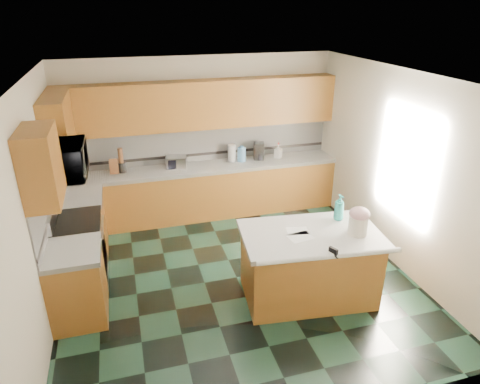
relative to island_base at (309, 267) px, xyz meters
name	(u,v)px	position (x,y,z in m)	size (l,w,h in m)	color
floor	(236,277)	(-0.77, 0.62, -0.43)	(4.60, 4.60, 0.00)	black
ceiling	(236,77)	(-0.77, 0.62, 2.27)	(4.60, 4.60, 0.00)	white
wall_back	(200,136)	(-0.77, 2.94, 0.92)	(4.60, 0.04, 2.70)	silver
wall_front	(316,302)	(-0.77, -1.70, 0.92)	(4.60, 0.04, 2.70)	silver
wall_left	(36,210)	(-3.09, 0.62, 0.92)	(0.04, 4.60, 2.70)	silver
wall_right	(397,169)	(1.55, 0.62, 0.92)	(0.04, 4.60, 2.70)	silver
back_base_cab	(206,192)	(-0.77, 2.62, 0.00)	(4.60, 0.60, 0.86)	#522D0D
back_countertop	(205,168)	(-0.77, 2.62, 0.46)	(4.60, 0.64, 0.06)	white
back_upper_cab	(201,105)	(-0.77, 2.76, 1.51)	(4.60, 0.33, 0.78)	#522D0D
back_backsplash	(201,143)	(-0.77, 2.91, 0.81)	(4.60, 0.02, 0.63)	silver
back_accent_band	(202,154)	(-0.77, 2.90, 0.61)	(4.60, 0.01, 0.05)	black
left_base_cab_rear	(84,226)	(-2.77, 1.91, 0.00)	(0.60, 0.82, 0.86)	#522D0D
left_counter_rear	(79,198)	(-2.77, 1.91, 0.46)	(0.64, 0.82, 0.06)	white
left_base_cab_front	(78,286)	(-2.77, 0.38, 0.00)	(0.60, 0.72, 0.86)	#522D0D
left_counter_front	(71,252)	(-2.77, 0.38, 0.46)	(0.64, 0.72, 0.06)	white
left_backsplash	(47,199)	(-3.06, 1.17, 0.81)	(0.02, 2.30, 0.63)	silver
left_accent_band	(50,213)	(-3.05, 1.17, 0.61)	(0.01, 2.30, 0.05)	black
left_upper_cab_rear	(57,125)	(-2.91, 2.05, 1.51)	(0.33, 1.09, 0.78)	#522D0D
left_upper_cab_front	(41,166)	(-2.91, 0.38, 1.51)	(0.33, 0.72, 0.78)	#522D0D
range_body	(81,253)	(-2.77, 1.12, 0.01)	(0.60, 0.76, 0.88)	#B7B7BC
range_oven_door	(104,252)	(-2.48, 1.12, -0.03)	(0.02, 0.68, 0.55)	black
range_cooktop	(75,222)	(-2.77, 1.12, 0.47)	(0.62, 0.78, 0.04)	black
range_handle	(103,227)	(-2.45, 1.12, 0.35)	(0.02, 0.02, 0.66)	#B7B7BC
range_backguard	(52,216)	(-3.03, 1.12, 0.59)	(0.06, 0.76, 0.18)	#B7B7BC
microwave	(64,160)	(-2.77, 1.12, 1.30)	(0.73, 0.50, 0.41)	#B7B7BC
island_base	(309,267)	(0.00, 0.00, 0.00)	(1.58, 0.90, 0.86)	#522D0D
island_top	(311,235)	(0.00, 0.00, 0.46)	(1.68, 1.00, 0.06)	white
island_bullnose	(330,257)	(0.00, -0.50, 0.46)	(0.06, 0.06, 1.68)	white
treat_jar	(358,225)	(0.52, -0.18, 0.61)	(0.23, 0.23, 0.24)	silver
treat_jar_lid	(359,214)	(0.52, -0.18, 0.76)	(0.25, 0.25, 0.15)	#CE95A0
treat_jar_knob	(360,210)	(0.52, -0.18, 0.81)	(0.03, 0.03, 0.08)	tan
treat_jar_knob_end_l	(357,210)	(0.48, -0.18, 0.81)	(0.04, 0.04, 0.04)	tan
treat_jar_knob_end_r	(363,209)	(0.56, -0.18, 0.81)	(0.04, 0.04, 0.04)	tan
soap_bottle_island	(339,207)	(0.48, 0.23, 0.66)	(0.13, 0.13, 0.34)	teal
paper_sheet_a	(300,237)	(-0.17, -0.06, 0.49)	(0.28, 0.21, 0.00)	white
paper_sheet_b	(298,231)	(-0.14, 0.09, 0.49)	(0.26, 0.20, 0.00)	white
clamp_body	(333,252)	(0.04, -0.48, 0.50)	(0.03, 0.11, 0.10)	black
clamp_handle	(336,257)	(0.04, -0.55, 0.48)	(0.02, 0.02, 0.08)	black
knife_block	(114,166)	(-2.25, 2.67, 0.61)	(0.14, 0.11, 0.25)	#472814
utensil_crock	(122,167)	(-2.13, 2.70, 0.57)	(0.13, 0.13, 0.17)	black
utensil_bundle	(121,155)	(-2.13, 2.70, 0.78)	(0.08, 0.08, 0.25)	#472814
toaster_oven	(176,162)	(-1.25, 2.67, 0.59)	(0.34, 0.23, 0.20)	#B7B7BC
toaster_oven_door	(177,164)	(-1.25, 2.56, 0.59)	(0.30, 0.01, 0.16)	black
paper_towel	(232,153)	(-0.27, 2.72, 0.64)	(0.13, 0.13, 0.30)	white
paper_towel_base	(232,161)	(-0.27, 2.72, 0.50)	(0.20, 0.20, 0.01)	#B7B7BC
water_jug	(242,155)	(-0.11, 2.68, 0.61)	(0.15, 0.15, 0.24)	#5C95CE
water_jug_neck	(242,147)	(-0.11, 2.68, 0.75)	(0.07, 0.07, 0.03)	#5C95CE
coffee_maker	(259,151)	(0.21, 2.70, 0.64)	(0.18, 0.19, 0.30)	black
coffee_carafe	(259,157)	(0.21, 2.66, 0.55)	(0.12, 0.12, 0.12)	black
soap_bottle_back	(278,151)	(0.57, 2.67, 0.62)	(0.11, 0.12, 0.25)	white
soap_back_cap	(279,144)	(0.57, 2.67, 0.76)	(0.02, 0.02, 0.03)	red
window_light_proxy	(406,164)	(1.52, 0.42, 1.07)	(0.02, 1.40, 1.10)	white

